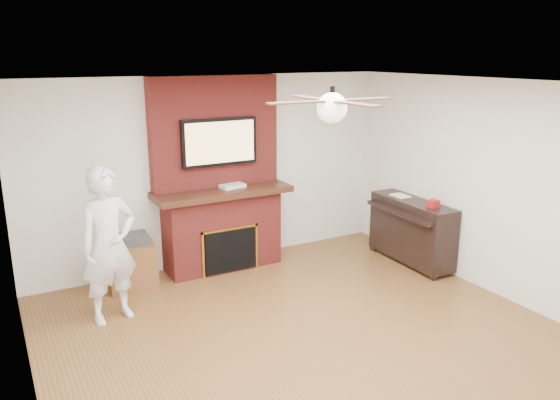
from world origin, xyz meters
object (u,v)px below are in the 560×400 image
person (109,245)px  piano (411,230)px  side_table (131,262)px  fireplace (220,194)px

person → piano: bearing=-16.2°
person → side_table: 1.03m
person → side_table: person is taller
side_table → piano: size_ratio=0.48×
fireplace → piano: size_ratio=1.86×
piano → person: bearing=177.3°
fireplace → person: 1.83m
person → side_table: (0.39, 0.79, -0.54)m
fireplace → side_table: fireplace is taller
side_table → person: bearing=-111.1°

